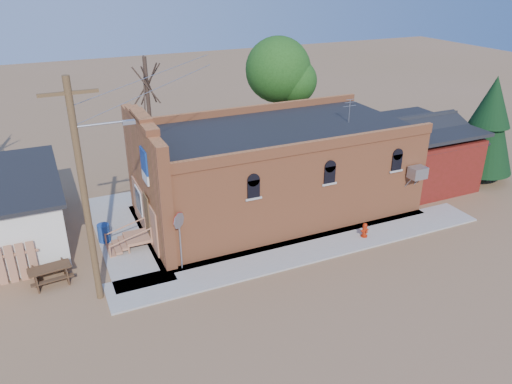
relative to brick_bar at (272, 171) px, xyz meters
name	(u,v)px	position (x,y,z in m)	size (l,w,h in m)	color
ground	(292,266)	(-1.64, -5.49, -2.34)	(120.00, 120.00, 0.00)	olive
sidewalk_south	(311,249)	(-0.14, -4.59, -2.30)	(19.00, 2.20, 0.08)	#9E9991
sidewalk_west	(124,234)	(-7.94, 0.51, -2.30)	(2.60, 10.00, 0.08)	#9E9991
brick_bar	(272,171)	(0.00, 0.00, 0.00)	(16.40, 7.97, 6.30)	#CD6C3E
red_shed	(417,146)	(9.86, 0.01, -0.07)	(5.40, 6.40, 4.30)	#5A180F
utility_pole	(85,191)	(-9.79, -4.29, 2.43)	(3.12, 0.26, 9.00)	#4B321E
tree_bare_near	(147,83)	(-4.64, 7.51, 3.62)	(2.80, 2.80, 7.65)	#3F2D24
tree_leafy	(278,70)	(4.36, 8.01, 3.59)	(4.40, 4.40, 8.15)	#3F2D24
evergreen_tree	(489,122)	(13.86, -1.49, 1.37)	(3.60, 3.60, 6.50)	#3F2D24
fire_hydrant	(365,230)	(2.82, -4.73, -1.89)	(0.42, 0.39, 0.74)	#9F1F09
stop_sign	(179,226)	(-6.20, -3.69, -0.15)	(0.59, 0.55, 2.74)	#99999F
trash_barrel	(104,233)	(-8.94, 0.15, -1.81)	(0.58, 0.58, 0.90)	navy
picnic_table	(50,272)	(-11.56, -2.29, -1.87)	(1.83, 1.45, 0.71)	#452D1B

